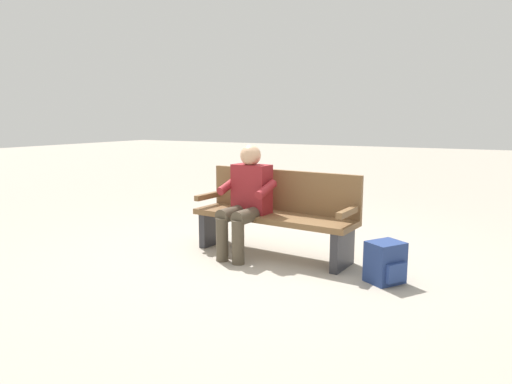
% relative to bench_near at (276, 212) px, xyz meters
% --- Properties ---
extents(ground_plane, '(40.00, 40.00, 0.00)m').
position_rel_bench_near_xyz_m(ground_plane, '(0.01, 0.07, -0.46)').
color(ground_plane, '#A89E8E').
extents(bench_near, '(1.83, 0.63, 0.90)m').
position_rel_bench_near_xyz_m(bench_near, '(0.00, 0.00, 0.00)').
color(bench_near, brown).
rests_on(bench_near, ground).
extents(person_seated, '(0.59, 0.60, 1.18)m').
position_rel_bench_near_xyz_m(person_seated, '(0.25, 0.21, 0.17)').
color(person_seated, maroon).
rests_on(person_seated, ground).
extents(backpack, '(0.38, 0.39, 0.37)m').
position_rel_bench_near_xyz_m(backpack, '(-1.25, 0.33, -0.28)').
color(backpack, navy).
rests_on(backpack, ground).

